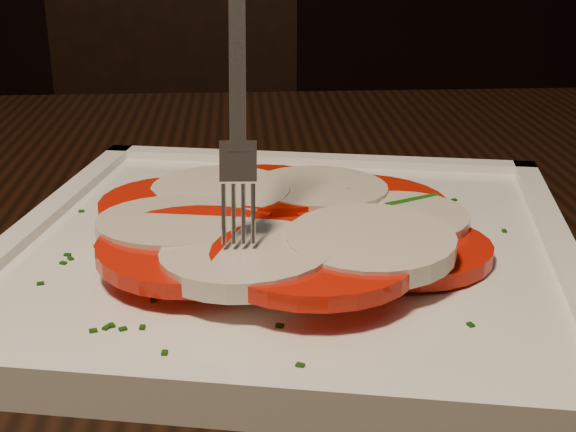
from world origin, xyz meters
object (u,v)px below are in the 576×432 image
object	(u,v)px
table	(234,357)
fork	(238,72)
chair	(169,170)
plate	(288,253)

from	to	relation	value
table	fork	size ratio (longest dim) A/B	8.03
table	fork	xyz separation A→B (m)	(0.00, -0.09, 0.21)
table	chair	xyz separation A→B (m)	(-0.09, 0.81, -0.12)
table	chair	distance (m)	0.82
chair	plate	distance (m)	0.91
table	plate	size ratio (longest dim) A/B	3.91
chair	fork	xyz separation A→B (m)	(0.09, -0.90, 0.33)
plate	fork	xyz separation A→B (m)	(-0.03, -0.02, 0.11)
chair	fork	size ratio (longest dim) A/B	6.10
table	fork	world-z (taller)	fork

